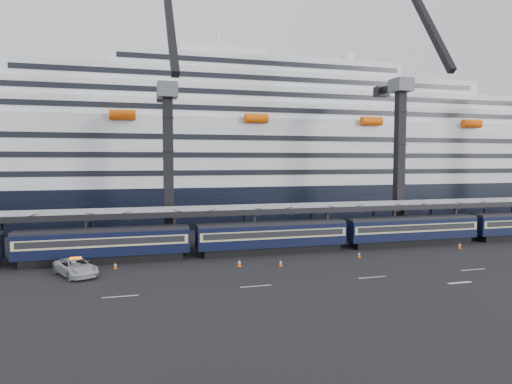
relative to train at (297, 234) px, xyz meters
The scene contains 13 objects.
ground 11.25m from the train, 65.06° to the right, with size 260.00×260.00×0.00m, color black.
lane_markings 20.02m from the train, 49.95° to the right, with size 111.00×4.27×0.02m.
train is the anchor object (origin of this frame).
canopy 6.85m from the train, 40.71° to the left, with size 130.00×6.25×5.53m.
cruise_ship 37.56m from the train, 84.34° to the left, with size 214.09×28.84×34.00m.
crane_dark_near 20.10m from the train, 150.76° to the left, with size 4.50×17.75×35.08m.
crane_dark_mid 23.83m from the train, 21.11° to the left, with size 4.50×18.24×39.64m.
pickup_truck 26.41m from the train, 168.25° to the right, with size 2.85×6.17×1.72m, color #ACAFB4.
traffic_cone_b 22.42m from the train, behind, with size 0.37×0.37×0.74m.
traffic_cone_c 10.93m from the train, 146.70° to the right, with size 0.42×0.42×0.85m.
traffic_cone_d 8.51m from the train, 123.40° to the right, with size 0.37×0.37×0.75m.
traffic_cone_e 8.10m from the train, 41.56° to the right, with size 0.37×0.37×0.73m.
traffic_cone_f 21.76m from the train, ahead, with size 0.43×0.43×0.86m.
Camera 1 is at (-24.99, -43.87, 11.62)m, focal length 32.00 mm.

